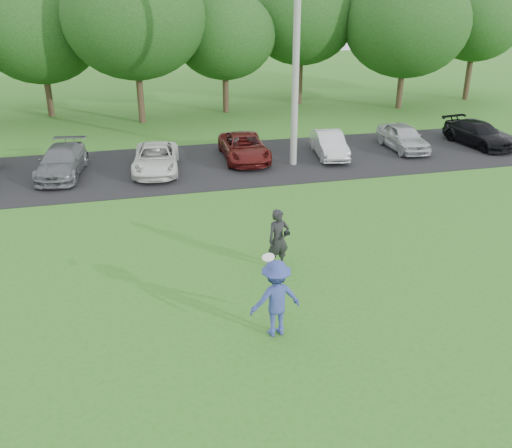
{
  "coord_description": "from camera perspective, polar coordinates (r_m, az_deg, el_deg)",
  "views": [
    {
      "loc": [
        -3.4,
        -10.2,
        7.46
      ],
      "look_at": [
        0.0,
        3.5,
        1.3
      ],
      "focal_mm": 40.0,
      "sensor_mm": 36.0,
      "label": 1
    }
  ],
  "objects": [
    {
      "name": "tree_row",
      "position": [
        33.42,
        -5.76,
        19.1
      ],
      "size": [
        42.39,
        9.85,
        8.64
      ],
      "color": "#38281C",
      "rests_on": "ground"
    },
    {
      "name": "camera_bystander",
      "position": [
        15.54,
        2.26,
        -1.56
      ],
      "size": [
        0.69,
        0.52,
        1.72
      ],
      "color": "black",
      "rests_on": "ground"
    },
    {
      "name": "parked_cars",
      "position": [
        24.33,
        -7.62,
        7.01
      ],
      "size": [
        28.31,
        4.8,
        1.24
      ],
      "color": "#4B1011",
      "rests_on": "parking_lot"
    },
    {
      "name": "parking_lot",
      "position": [
        24.6,
        -5.36,
        5.86
      ],
      "size": [
        32.0,
        6.5,
        0.03
      ],
      "primitive_type": "cube",
      "color": "black",
      "rests_on": "ground"
    },
    {
      "name": "frisbee_player",
      "position": [
        12.72,
        1.99,
        -7.43
      ],
      "size": [
        1.24,
        0.8,
        2.08
      ],
      "color": "#323F8D",
      "rests_on": "ground"
    },
    {
      "name": "ground",
      "position": [
        13.08,
        3.76,
        -11.24
      ],
      "size": [
        100.0,
        100.0,
        0.0
      ],
      "primitive_type": "plane",
      "color": "#31681D",
      "rests_on": "ground"
    },
    {
      "name": "utility_pole",
      "position": [
        23.67,
        4.05,
        17.14
      ],
      "size": [
        0.28,
        0.28,
        9.65
      ],
      "primitive_type": "cylinder",
      "color": "gray",
      "rests_on": "ground"
    }
  ]
}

